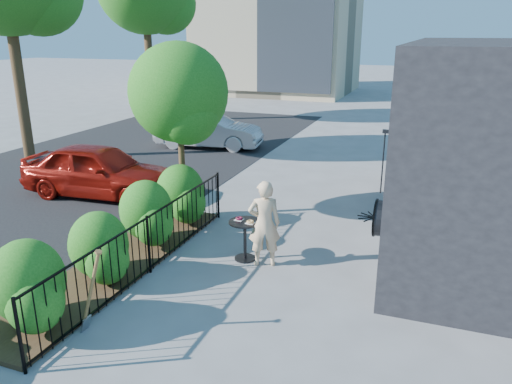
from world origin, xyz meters
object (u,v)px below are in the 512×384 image
at_px(car_red, 99,170).
at_px(cafe_table, 245,233).
at_px(car_silver, 209,131).
at_px(woman, 264,224).
at_px(shovel, 90,296).
at_px(patio_tree, 181,99).

bearing_deg(car_red, cafe_table, -117.99).
relative_size(car_red, car_silver, 1.04).
height_order(woman, car_silver, woman).
bearing_deg(shovel, cafe_table, 69.09).
xyz_separation_m(shovel, car_red, (-3.86, 5.35, 0.10)).
xyz_separation_m(patio_tree, shovel, (0.98, -4.69, -2.16)).
distance_m(shovel, car_silver, 12.12).
bearing_deg(car_silver, cafe_table, -158.36).
bearing_deg(woman, car_silver, -80.86).
xyz_separation_m(cafe_table, car_silver, (-4.80, 8.51, 0.11)).
height_order(patio_tree, car_red, patio_tree).
distance_m(woman, shovel, 3.36).
bearing_deg(patio_tree, car_red, 167.08).
distance_m(patio_tree, car_red, 3.60).
bearing_deg(car_red, car_silver, -5.47).
distance_m(patio_tree, shovel, 5.25).
height_order(cafe_table, shovel, shovel).
xyz_separation_m(shovel, car_silver, (-3.63, 11.56, 0.05)).
distance_m(cafe_table, car_silver, 9.77).
bearing_deg(shovel, car_red, 125.81).
xyz_separation_m(patio_tree, car_silver, (-2.65, 6.87, -2.12)).
distance_m(patio_tree, cafe_table, 3.50).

